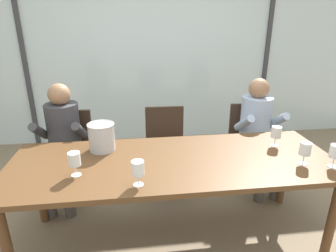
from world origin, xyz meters
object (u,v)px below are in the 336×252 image
at_px(wine_glass_near_bucket, 74,160).
at_px(wine_glass_by_right_taster, 276,133).
at_px(dining_table, 174,168).
at_px(chair_left_of_center, 165,142).
at_px(wine_glass_spare_empty, 335,152).
at_px(person_charcoal_jacket, 62,137).
at_px(person_pale_blue_shirt, 258,128).
at_px(chair_near_curtain, 71,146).
at_px(ice_bucket_primary, 102,137).
at_px(wine_glass_center_pour, 305,150).
at_px(chair_center, 249,138).
at_px(wine_glass_by_left_taster, 138,169).

relative_size(wine_glass_near_bucket, wine_glass_by_right_taster, 1.00).
relative_size(dining_table, chair_left_of_center, 2.88).
distance_m(wine_glass_by_right_taster, wine_glass_spare_empty, 0.48).
height_order(person_charcoal_jacket, wine_glass_by_right_taster, person_charcoal_jacket).
bearing_deg(person_charcoal_jacket, chair_left_of_center, 12.15).
xyz_separation_m(person_charcoal_jacket, person_pale_blue_shirt, (2.01, -0.00, 0.00)).
relative_size(dining_table, wine_glass_spare_empty, 14.48).
bearing_deg(chair_near_curtain, ice_bucket_primary, -51.96).
bearing_deg(person_pale_blue_shirt, ice_bucket_primary, -167.12).
height_order(ice_bucket_primary, wine_glass_by_right_taster, ice_bucket_primary).
bearing_deg(dining_table, wine_glass_near_bucket, -168.53).
xyz_separation_m(chair_near_curtain, wine_glass_center_pour, (1.92, -1.07, 0.35)).
bearing_deg(chair_near_curtain, wine_glass_spare_empty, -23.06).
height_order(dining_table, chair_left_of_center, chair_left_of_center).
height_order(chair_center, wine_glass_by_left_taster, wine_glass_by_left_taster).
bearing_deg(dining_table, wine_glass_center_pour, -11.17).
height_order(chair_left_of_center, ice_bucket_primary, ice_bucket_primary).
xyz_separation_m(person_charcoal_jacket, wine_glass_spare_empty, (2.14, -0.99, 0.18)).
distance_m(chair_left_of_center, wine_glass_by_left_taster, 1.29).
bearing_deg(chair_left_of_center, wine_glass_by_right_taster, -38.22).
relative_size(wine_glass_by_left_taster, wine_glass_near_bucket, 1.00).
bearing_deg(wine_glass_spare_empty, ice_bucket_primary, 163.19).
distance_m(chair_left_of_center, wine_glass_spare_empty, 1.63).
relative_size(person_pale_blue_shirt, wine_glass_by_left_taster, 6.87).
relative_size(chair_left_of_center, person_charcoal_jacket, 0.73).
xyz_separation_m(chair_left_of_center, wine_glass_center_pour, (0.92, -1.07, 0.35)).
height_order(person_pale_blue_shirt, wine_glass_spare_empty, person_pale_blue_shirt).
bearing_deg(wine_glass_near_bucket, ice_bucket_primary, 69.92).
height_order(wine_glass_by_left_taster, wine_glass_near_bucket, same).
bearing_deg(wine_glass_near_bucket, person_charcoal_jacket, 108.14).
height_order(chair_near_curtain, wine_glass_by_right_taster, wine_glass_by_right_taster).
bearing_deg(wine_glass_near_bucket, person_pale_blue_shirt, 26.94).
height_order(person_charcoal_jacket, wine_glass_spare_empty, person_charcoal_jacket).
xyz_separation_m(dining_table, chair_near_curtain, (-0.96, 0.88, -0.16)).
height_order(chair_left_of_center, wine_glass_by_right_taster, wine_glass_by_right_taster).
bearing_deg(wine_glass_spare_empty, dining_table, 167.35).
xyz_separation_m(chair_left_of_center, chair_center, (0.95, -0.01, 0.00)).
relative_size(chair_left_of_center, wine_glass_by_left_taster, 5.03).
distance_m(wine_glass_by_left_taster, wine_glass_center_pour, 1.24).
relative_size(chair_near_curtain, chair_center, 1.00).
distance_m(chair_left_of_center, wine_glass_by_right_taster, 1.18).
xyz_separation_m(chair_center, wine_glass_by_left_taster, (-1.27, -1.19, 0.35)).
distance_m(dining_table, ice_bucket_primary, 0.65).
bearing_deg(chair_center, ice_bucket_primary, -151.85).
xyz_separation_m(dining_table, ice_bucket_primary, (-0.56, 0.26, 0.19)).
relative_size(dining_table, wine_glass_by_right_taster, 14.48).
bearing_deg(person_charcoal_jacket, wine_glass_by_left_taster, -51.73).
bearing_deg(wine_glass_spare_empty, wine_glass_center_pour, 160.29).
height_order(person_charcoal_jacket, wine_glass_by_left_taster, person_charcoal_jacket).
distance_m(chair_near_curtain, wine_glass_by_left_taster, 1.43).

